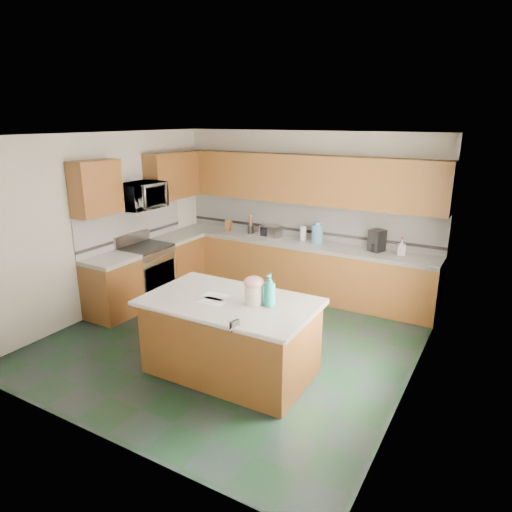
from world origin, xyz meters
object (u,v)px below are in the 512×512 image
Objects in this scene: knife_block at (228,226)px; coffee_maker at (377,240)px; island_base at (231,339)px; toaster_oven at (271,231)px; island_top at (230,302)px; treat_jar at (254,295)px; soap_bottle_island at (270,290)px.

coffee_maker is at bearing -8.98° from knife_block.
knife_block reaches higher than island_base.
toaster_oven is at bearing -157.02° from coffee_maker.
treat_jar is at bearing 5.14° from island_top.
knife_block is at bearing -157.32° from coffee_maker.
knife_block is 0.57× the size of toaster_oven.
island_top is 5.70× the size of toaster_oven.
knife_block is (-1.82, 2.75, 0.59)m from island_base.
toaster_oven is at bearing 108.21° from island_top.
island_base is 8.48× the size of treat_jar.
island_base is at bearing -63.61° from toaster_oven.
island_base is at bearing -66.10° from knife_block.
toaster_oven is (-1.41, 2.68, -0.08)m from soap_bottle_island.
treat_jar is 0.65× the size of coffee_maker.
knife_block is at bearing 122.85° from island_base.
knife_block is at bearing 122.85° from island_top.
treat_jar is 2.99m from toaster_oven.
island_top is 0.33m from treat_jar.
soap_bottle_island is 3.53m from knife_block.
knife_block reaches higher than island_top.
knife_block is (-2.29, 2.68, -0.08)m from soap_bottle_island.
coffee_maker reaches higher than treat_jar.
island_top reaches higher than island_base.
island_base is 5.07× the size of soap_bottle_island.
toaster_oven is at bearing 108.21° from island_base.
treat_jar is at bearing -61.76° from knife_block.
treat_jar is 2.82m from coffee_maker.
knife_block is at bearing -172.49° from toaster_oven.
island_top is (0.00, 0.00, 0.46)m from island_base.
island_base is 5.41× the size of toaster_oven.
island_top is 9.99× the size of knife_block.
knife_block reaches higher than toaster_oven.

